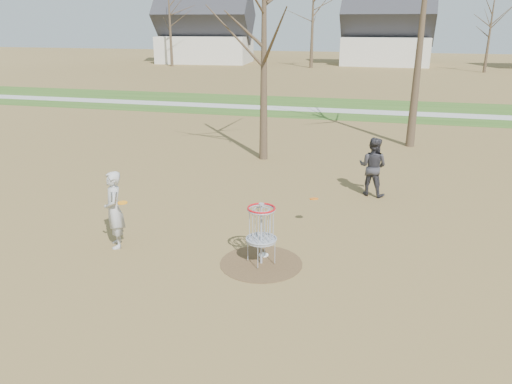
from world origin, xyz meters
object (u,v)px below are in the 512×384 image
player_standing (114,210)px  disc_grounded (264,255)px  player_throwing (373,167)px  disc_golf_basket (261,225)px

player_standing → disc_grounded: player_standing is taller
player_standing → disc_grounded: size_ratio=8.21×
player_standing → player_throwing: 7.64m
disc_grounded → player_throwing: bearing=65.9°
player_throwing → disc_grounded: size_ratio=8.05×
player_throwing → disc_golf_basket: player_throwing is taller
player_throwing → disc_golf_basket: 5.65m
player_throwing → disc_golf_basket: (-2.13, -5.23, 0.03)m
player_throwing → disc_grounded: player_throwing is taller
disc_golf_basket → player_throwing: bearing=67.8°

